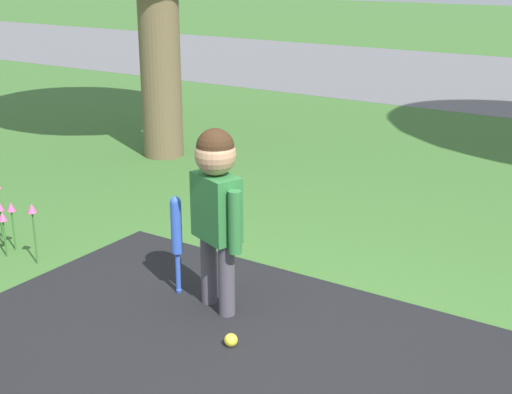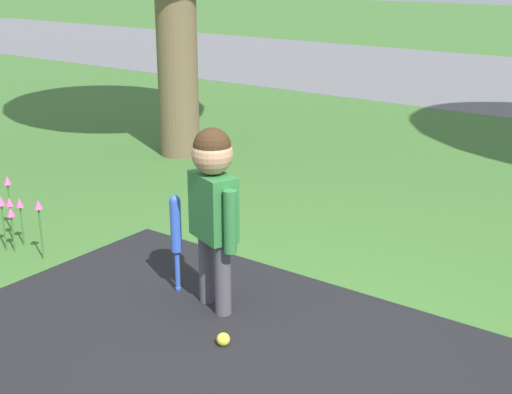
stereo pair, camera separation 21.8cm
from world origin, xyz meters
TOP-DOWN VIEW (x-y plane):
  - ground_plane at (0.00, 0.00)m, footprint 60.00×60.00m
  - child at (-0.52, 0.33)m, footprint 0.42×0.26m
  - baseball_bat at (-0.84, 0.36)m, footprint 0.07×0.07m
  - sports_ball at (-0.21, 0.02)m, footprint 0.07×0.07m
  - flower_bed at (-2.24, 0.22)m, footprint 0.64×0.29m

SIDE VIEW (x-z plane):
  - ground_plane at x=0.00m, z-range 0.00..0.00m
  - sports_ball at x=-0.21m, z-range 0.00..0.07m
  - flower_bed at x=-2.24m, z-range 0.09..0.53m
  - baseball_bat at x=-0.84m, z-range 0.09..0.71m
  - child at x=-0.52m, z-range 0.16..1.23m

